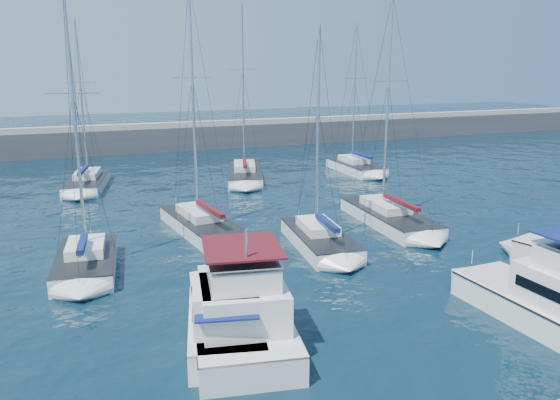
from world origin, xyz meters
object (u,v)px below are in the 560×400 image
object	(u,v)px
sailboat_mid_d	(389,217)
sailboat_back_a	(87,183)
motor_yacht_port_outer	(225,323)
motor_yacht_stbd_inner	(554,302)
sailboat_back_b	(245,174)
motor_yacht_port_inner	(241,313)
sailboat_mid_b	(202,224)
sailboat_back_c	(355,167)
sailboat_mid_c	(320,239)
sailboat_mid_a	(86,262)

from	to	relation	value
sailboat_mid_d	sailboat_back_a	size ratio (longest dim) A/B	1.05
sailboat_back_a	motor_yacht_port_outer	bearing A→B (deg)	-71.97
motor_yacht_stbd_inner	sailboat_back_b	size ratio (longest dim) A/B	0.49
motor_yacht_port_inner	sailboat_mid_b	bearing A→B (deg)	92.73
motor_yacht_port_outer	sailboat_back_a	distance (m)	32.34
motor_yacht_port_outer	sailboat_back_c	distance (m)	37.65
motor_yacht_port_outer	sailboat_back_a	bearing A→B (deg)	110.07
motor_yacht_port_outer	sailboat_back_c	xyz separation A→B (m)	(22.60, 30.11, -0.41)
sailboat_mid_c	sailboat_back_c	xyz separation A→B (m)	(13.92, 20.60, 0.01)
sailboat_mid_a	sailboat_mid_b	distance (m)	8.87
sailboat_back_c	sailboat_mid_a	bearing A→B (deg)	-143.81
motor_yacht_stbd_inner	sailboat_mid_d	bearing A→B (deg)	80.82
motor_yacht_stbd_inner	motor_yacht_port_outer	bearing A→B (deg)	162.92
sailboat_mid_b	sailboat_mid_d	world-z (taller)	sailboat_mid_b
motor_yacht_stbd_inner	sailboat_mid_a	xyz separation A→B (m)	(-18.26, 14.11, -0.59)
sailboat_mid_a	sailboat_back_c	distance (m)	33.70
sailboat_back_a	sailboat_back_c	size ratio (longest dim) A/B	0.98
sailboat_back_c	sailboat_mid_b	bearing A→B (deg)	-142.50
sailboat_mid_b	sailboat_mid_c	distance (m)	8.26
sailboat_mid_a	sailboat_back_c	bearing A→B (deg)	41.95
sailboat_mid_c	sailboat_mid_d	world-z (taller)	sailboat_mid_d
sailboat_mid_a	sailboat_mid_b	size ratio (longest dim) A/B	0.94
motor_yacht_stbd_inner	sailboat_back_c	distance (m)	34.93
motor_yacht_port_outer	sailboat_mid_d	size ratio (longest dim) A/B	0.42
motor_yacht_port_inner	sailboat_mid_b	world-z (taller)	sailboat_mid_b
motor_yacht_port_inner	sailboat_mid_c	size ratio (longest dim) A/B	0.68
motor_yacht_port_inner	sailboat_back_c	bearing A→B (deg)	64.01
sailboat_mid_b	motor_yacht_stbd_inner	bearing A→B (deg)	-67.91
motor_yacht_port_outer	motor_yacht_stbd_inner	bearing A→B (deg)	-1.77
motor_yacht_stbd_inner	sailboat_mid_d	distance (m)	16.07
sailboat_mid_c	motor_yacht_port_outer	bearing A→B (deg)	-125.80
motor_yacht_port_inner	sailboat_mid_c	distance (m)	12.20
motor_yacht_port_outer	motor_yacht_port_inner	distance (m)	0.81
sailboat_back_b	motor_yacht_port_outer	bearing A→B (deg)	-92.41
sailboat_back_b	sailboat_mid_d	bearing A→B (deg)	-58.69
sailboat_mid_b	sailboat_back_b	distance (m)	17.36
motor_yacht_port_outer	sailboat_back_c	world-z (taller)	sailboat_back_c
sailboat_mid_a	sailboat_mid_b	world-z (taller)	sailboat_mid_b
motor_yacht_port_inner	motor_yacht_stbd_inner	bearing A→B (deg)	-6.67
sailboat_mid_a	motor_yacht_port_inner	bearing A→B (deg)	-55.09
sailboat_mid_c	sailboat_back_a	distance (m)	25.85
motor_yacht_port_inner	sailboat_back_a	xyz separation A→B (m)	(-4.63, 31.83, -0.61)
motor_yacht_stbd_inner	sailboat_back_b	world-z (taller)	sailboat_back_b
motor_yacht_port_outer	sailboat_mid_d	bearing A→B (deg)	51.90
sailboat_mid_a	sailboat_back_b	size ratio (longest dim) A/B	0.90
sailboat_mid_c	sailboat_mid_d	distance (m)	7.29
sailboat_mid_c	motor_yacht_stbd_inner	bearing A→B (deg)	-63.48
motor_yacht_port_inner	sailboat_mid_a	world-z (taller)	sailboat_mid_a
motor_yacht_stbd_inner	sailboat_back_a	distance (m)	39.67
motor_yacht_stbd_inner	sailboat_mid_a	bearing A→B (deg)	140.14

